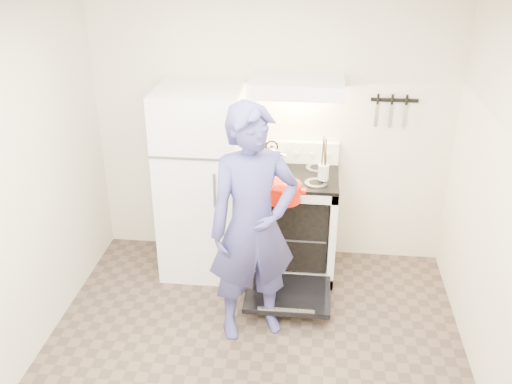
# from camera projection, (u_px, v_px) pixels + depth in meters

# --- Properties ---
(floor) EXTENTS (3.60, 3.60, 0.00)m
(floor) POSITION_uv_depth(u_px,v_px,m) (247.00, 381.00, 4.03)
(floor) COLOR brown
(floor) RESTS_ON ground
(back_wall) EXTENTS (3.20, 0.02, 2.50)m
(back_wall) POSITION_uv_depth(u_px,v_px,m) (271.00, 128.00, 5.09)
(back_wall) COLOR beige
(back_wall) RESTS_ON ground
(refrigerator) EXTENTS (0.70, 0.70, 1.70)m
(refrigerator) POSITION_uv_depth(u_px,v_px,m) (202.00, 182.00, 5.01)
(refrigerator) COLOR white
(refrigerator) RESTS_ON floor
(stove_body) EXTENTS (0.76, 0.65, 0.92)m
(stove_body) POSITION_uv_depth(u_px,v_px,m) (293.00, 224.00, 5.13)
(stove_body) COLOR white
(stove_body) RESTS_ON floor
(cooktop) EXTENTS (0.76, 0.65, 0.03)m
(cooktop) POSITION_uv_depth(u_px,v_px,m) (294.00, 176.00, 4.92)
(cooktop) COLOR black
(cooktop) RESTS_ON stove_body
(backsplash) EXTENTS (0.76, 0.07, 0.20)m
(backsplash) POSITION_uv_depth(u_px,v_px,m) (296.00, 152.00, 5.12)
(backsplash) COLOR white
(backsplash) RESTS_ON cooktop
(oven_door) EXTENTS (0.70, 0.54, 0.04)m
(oven_door) POSITION_uv_depth(u_px,v_px,m) (288.00, 294.00, 4.74)
(oven_door) COLOR black
(oven_door) RESTS_ON floor
(oven_rack) EXTENTS (0.60, 0.52, 0.01)m
(oven_rack) POSITION_uv_depth(u_px,v_px,m) (293.00, 226.00, 5.14)
(oven_rack) COLOR slate
(oven_rack) RESTS_ON stove_body
(range_hood) EXTENTS (0.76, 0.50, 0.12)m
(range_hood) POSITION_uv_depth(u_px,v_px,m) (297.00, 86.00, 4.65)
(range_hood) COLOR white
(range_hood) RESTS_ON back_wall
(knife_strip) EXTENTS (0.40, 0.02, 0.03)m
(knife_strip) POSITION_uv_depth(u_px,v_px,m) (394.00, 100.00, 4.85)
(knife_strip) COLOR black
(knife_strip) RESTS_ON back_wall
(pizza_stone) EXTENTS (0.29, 0.29, 0.02)m
(pizza_stone) POSITION_uv_depth(u_px,v_px,m) (286.00, 230.00, 5.05)
(pizza_stone) COLOR #856046
(pizza_stone) RESTS_ON oven_rack
(tea_kettle) EXTENTS (0.21, 0.17, 0.26)m
(tea_kettle) POSITION_uv_depth(u_px,v_px,m) (272.00, 154.00, 5.00)
(tea_kettle) COLOR #B4B4B8
(tea_kettle) RESTS_ON cooktop
(utensil_jar) EXTENTS (0.11, 0.11, 0.13)m
(utensil_jar) POSITION_uv_depth(u_px,v_px,m) (323.00, 172.00, 4.73)
(utensil_jar) COLOR silver
(utensil_jar) RESTS_ON cooktop
(person) EXTENTS (0.80, 0.67, 1.85)m
(person) POSITION_uv_depth(u_px,v_px,m) (253.00, 226.00, 4.15)
(person) COLOR navy
(person) RESTS_ON floor
(dutch_oven) EXTENTS (0.35, 0.28, 0.23)m
(dutch_oven) POSITION_uv_depth(u_px,v_px,m) (283.00, 192.00, 4.42)
(dutch_oven) COLOR red
(dutch_oven) RESTS_ON person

